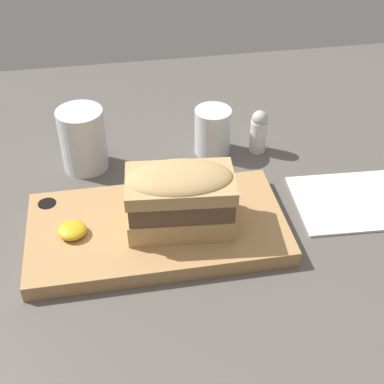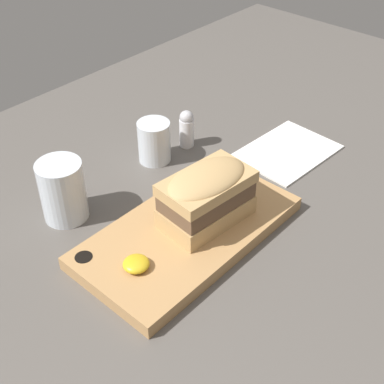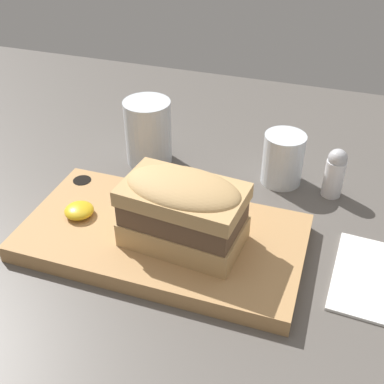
{
  "view_description": "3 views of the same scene",
  "coord_description": "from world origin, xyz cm",
  "px_view_note": "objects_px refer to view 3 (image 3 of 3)",
  "views": [
    {
      "loc": [
        -2.7,
        -59.69,
        54.59
      ],
      "look_at": [
        7.06,
        -3.81,
        9.27
      ],
      "focal_mm": 50.0,
      "sensor_mm": 36.0,
      "label": 1
    },
    {
      "loc": [
        -44.33,
        -46.29,
        60.7
      ],
      "look_at": [
        4.22,
        -2.52,
        9.39
      ],
      "focal_mm": 50.0,
      "sensor_mm": 36.0,
      "label": 2
    },
    {
      "loc": [
        20.73,
        -47.05,
        44.57
      ],
      "look_at": [
        5.21,
        -0.9,
        9.35
      ],
      "focal_mm": 45.0,
      "sensor_mm": 36.0,
      "label": 3
    }
  ],
  "objects_px": {
    "water_glass": "(148,136)",
    "wine_glass": "(283,161)",
    "sandwich": "(183,209)",
    "serving_board": "(162,237)",
    "salt_shaker": "(335,172)"
  },
  "relations": [
    {
      "from": "serving_board",
      "to": "water_glass",
      "type": "bearing_deg",
      "value": 117.13
    },
    {
      "from": "serving_board",
      "to": "sandwich",
      "type": "distance_m",
      "value": 0.07
    },
    {
      "from": "water_glass",
      "to": "wine_glass",
      "type": "bearing_deg",
      "value": 2.1
    },
    {
      "from": "sandwich",
      "to": "wine_glass",
      "type": "height_order",
      "value": "sandwich"
    },
    {
      "from": "serving_board",
      "to": "wine_glass",
      "type": "bearing_deg",
      "value": 58.24
    },
    {
      "from": "serving_board",
      "to": "wine_glass",
      "type": "relative_size",
      "value": 4.49
    },
    {
      "from": "wine_glass",
      "to": "salt_shaker",
      "type": "height_order",
      "value": "wine_glass"
    },
    {
      "from": "water_glass",
      "to": "serving_board",
      "type": "bearing_deg",
      "value": -62.87
    },
    {
      "from": "salt_shaker",
      "to": "sandwich",
      "type": "bearing_deg",
      "value": -130.47
    },
    {
      "from": "salt_shaker",
      "to": "water_glass",
      "type": "bearing_deg",
      "value": 179.26
    },
    {
      "from": "serving_board",
      "to": "salt_shaker",
      "type": "height_order",
      "value": "salt_shaker"
    },
    {
      "from": "wine_glass",
      "to": "water_glass",
      "type": "bearing_deg",
      "value": -177.9
    },
    {
      "from": "serving_board",
      "to": "water_glass",
      "type": "xyz_separation_m",
      "value": [
        -0.1,
        0.19,
        0.03
      ]
    },
    {
      "from": "wine_glass",
      "to": "sandwich",
      "type": "bearing_deg",
      "value": -113.05
    },
    {
      "from": "sandwich",
      "to": "salt_shaker",
      "type": "height_order",
      "value": "sandwich"
    }
  ]
}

